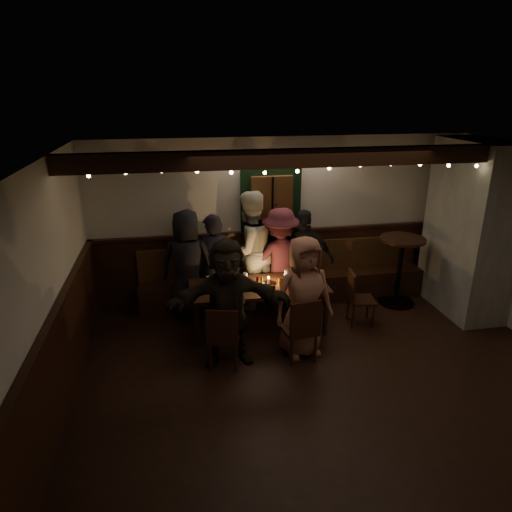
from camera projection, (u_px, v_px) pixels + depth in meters
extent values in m
cube|color=black|center=(329.00, 382.00, 5.42)|extent=(6.00, 5.00, 0.01)
cube|color=black|center=(344.00, 160.00, 4.52)|extent=(6.00, 5.00, 0.01)
cube|color=beige|center=(282.00, 220.00, 7.28)|extent=(6.00, 0.01, 2.60)
cube|color=beige|center=(43.00, 303.00, 4.45)|extent=(0.01, 5.00, 2.60)
cube|color=black|center=(281.00, 264.00, 7.51)|extent=(6.00, 0.05, 1.10)
cube|color=black|center=(58.00, 368.00, 4.72)|extent=(0.05, 5.00, 1.10)
cube|color=slate|center=(470.00, 229.00, 6.81)|extent=(0.70, 1.40, 2.60)
cube|color=black|center=(285.00, 288.00, 7.39)|extent=(4.60, 0.45, 0.45)
cube|color=#402213|center=(283.00, 257.00, 7.40)|extent=(4.60, 0.06, 0.50)
cube|color=black|center=(271.00, 200.00, 7.06)|extent=(0.95, 0.04, 1.00)
cube|color=#402213|center=(272.00, 201.00, 7.01)|extent=(0.64, 0.12, 0.76)
cube|color=black|center=(313.00, 158.00, 5.48)|extent=(6.00, 0.16, 0.22)
sphere|color=#FFE599|center=(89.00, 176.00, 5.06)|extent=(0.04, 0.04, 0.04)
sphere|color=#FFE599|center=(125.00, 173.00, 5.12)|extent=(0.04, 0.04, 0.04)
sphere|color=#FFE599|center=(162.00, 171.00, 5.19)|extent=(0.04, 0.04, 0.04)
sphere|color=#FFE599|center=(197.00, 171.00, 5.26)|extent=(0.04, 0.04, 0.04)
sphere|color=#FFE599|center=(231.00, 172.00, 5.34)|extent=(0.04, 0.04, 0.04)
sphere|color=#FFE599|center=(265.00, 173.00, 5.41)|extent=(0.04, 0.04, 0.04)
sphere|color=#FFE599|center=(297.00, 171.00, 5.48)|extent=(0.04, 0.04, 0.04)
sphere|color=#FFE599|center=(329.00, 168.00, 5.54)|extent=(0.04, 0.04, 0.04)
sphere|color=#FFE599|center=(360.00, 165.00, 5.60)|extent=(0.04, 0.04, 0.04)
sphere|color=#FFE599|center=(391.00, 164.00, 5.67)|extent=(0.04, 0.04, 0.04)
sphere|color=#FFE599|center=(420.00, 164.00, 5.74)|extent=(0.04, 0.04, 0.04)
sphere|color=#FFE599|center=(449.00, 166.00, 5.82)|extent=(0.04, 0.04, 0.04)
sphere|color=#FFE599|center=(477.00, 166.00, 5.89)|extent=(0.04, 0.04, 0.04)
sphere|color=#FFE599|center=(504.00, 164.00, 5.96)|extent=(0.04, 0.04, 0.04)
cube|color=black|center=(259.00, 287.00, 6.38)|extent=(1.92, 0.82, 0.05)
cylinder|color=black|center=(198.00, 326.00, 6.04)|extent=(0.06, 0.06, 0.63)
cylinder|color=black|center=(195.00, 304.00, 6.66)|extent=(0.06, 0.06, 0.63)
cylinder|color=black|center=(326.00, 315.00, 6.34)|extent=(0.06, 0.06, 0.63)
cylinder|color=black|center=(311.00, 294.00, 6.96)|extent=(0.06, 0.06, 0.63)
cylinder|color=#BF7226|center=(208.00, 281.00, 6.37)|extent=(0.06, 0.06, 0.13)
cylinder|color=#BF7226|center=(236.00, 288.00, 6.13)|extent=(0.06, 0.06, 0.13)
cylinder|color=silver|center=(245.00, 277.00, 6.49)|extent=(0.06, 0.06, 0.13)
cylinder|color=#BF7226|center=(281.00, 282.00, 6.32)|extent=(0.06, 0.06, 0.13)
cylinder|color=silver|center=(286.00, 274.00, 6.59)|extent=(0.06, 0.06, 0.13)
cylinder|color=#BF7226|center=(310.00, 283.00, 6.30)|extent=(0.06, 0.06, 0.13)
cylinder|color=white|center=(224.00, 296.00, 6.03)|extent=(0.24, 0.24, 0.01)
cube|color=#B2B2B7|center=(259.00, 285.00, 6.32)|extent=(0.15, 0.09, 0.05)
cylinder|color=#990C0C|center=(257.00, 282.00, 6.30)|extent=(0.03, 0.03, 0.15)
cylinder|color=gold|center=(261.00, 282.00, 6.31)|extent=(0.03, 0.03, 0.15)
cylinder|color=silver|center=(268.00, 281.00, 6.43)|extent=(0.05, 0.05, 0.07)
sphere|color=#FFB24C|center=(268.00, 277.00, 6.41)|extent=(0.03, 0.03, 0.03)
cube|color=black|center=(224.00, 337.00, 5.62)|extent=(0.46, 0.46, 0.04)
cube|color=black|center=(222.00, 327.00, 5.38)|extent=(0.38, 0.12, 0.43)
cylinder|color=black|center=(238.00, 345.00, 5.83)|extent=(0.03, 0.03, 0.37)
cylinder|color=black|center=(236.00, 359.00, 5.54)|extent=(0.03, 0.03, 0.37)
cylinder|color=black|center=(214.00, 345.00, 5.85)|extent=(0.03, 0.03, 0.37)
cylinder|color=black|center=(210.00, 358.00, 5.56)|extent=(0.03, 0.03, 0.37)
cube|color=black|center=(299.00, 330.00, 5.76)|extent=(0.44, 0.44, 0.04)
cube|color=black|center=(306.00, 319.00, 5.52)|extent=(0.40, 0.09, 0.45)
cylinder|color=black|center=(305.00, 336.00, 6.02)|extent=(0.03, 0.03, 0.39)
cylinder|color=black|center=(315.00, 349.00, 5.74)|extent=(0.03, 0.03, 0.39)
cylinder|color=black|center=(283.00, 340.00, 5.93)|extent=(0.03, 0.03, 0.39)
cylinder|color=black|center=(292.00, 353.00, 5.65)|extent=(0.03, 0.03, 0.39)
cube|color=black|center=(361.00, 300.00, 6.63)|extent=(0.42, 0.42, 0.04)
cube|color=black|center=(351.00, 286.00, 6.55)|extent=(0.09, 0.37, 0.42)
cylinder|color=black|center=(373.00, 317.00, 6.57)|extent=(0.03, 0.03, 0.36)
cylinder|color=black|center=(353.00, 317.00, 6.55)|extent=(0.03, 0.03, 0.36)
cylinder|color=black|center=(368.00, 307.00, 6.85)|extent=(0.03, 0.03, 0.36)
cylinder|color=black|center=(348.00, 308.00, 6.83)|extent=(0.03, 0.03, 0.36)
cylinder|color=black|center=(396.00, 302.00, 7.40)|extent=(0.56, 0.56, 0.03)
cylinder|color=black|center=(399.00, 272.00, 7.22)|extent=(0.08, 0.08, 1.09)
cylinder|color=black|center=(403.00, 239.00, 7.03)|extent=(0.69, 0.69, 0.04)
imported|color=black|center=(188.00, 264.00, 6.74)|extent=(0.91, 0.70, 1.65)
imported|color=black|center=(213.00, 265.00, 6.83)|extent=(0.60, 0.41, 1.57)
imported|color=beige|center=(249.00, 251.00, 7.00)|extent=(1.11, 1.02, 1.86)
imported|color=#58222D|center=(280.00, 259.00, 6.99)|extent=(1.07, 0.65, 1.61)
imported|color=black|center=(304.00, 259.00, 7.08)|extent=(0.99, 0.68, 1.57)
imported|color=black|center=(228.00, 302.00, 5.57)|extent=(1.53, 0.53, 1.63)
imported|color=#A2634B|center=(303.00, 297.00, 5.76)|extent=(0.84, 0.61, 1.59)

